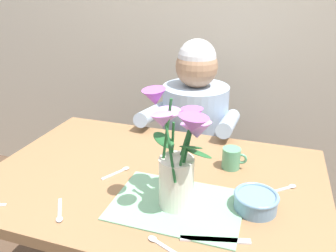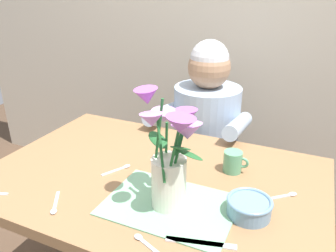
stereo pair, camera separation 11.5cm
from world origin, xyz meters
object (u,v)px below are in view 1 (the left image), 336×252
at_px(seated_person, 195,146).
at_px(ceramic_bowl, 256,201).
at_px(dinner_knife, 215,240).
at_px(flower_vase, 178,156).
at_px(coffee_cup, 232,158).

relative_size(seated_person, ceramic_bowl, 8.35).
relative_size(ceramic_bowl, dinner_knife, 0.72).
relative_size(seated_person, dinner_knife, 5.97).
bearing_deg(ceramic_bowl, seated_person, 117.16).
bearing_deg(flower_vase, coffee_cup, 66.45).
bearing_deg(coffee_cup, flower_vase, -113.55).
bearing_deg(ceramic_bowl, flower_vase, -165.68).
height_order(dinner_knife, coffee_cup, coffee_cup).
bearing_deg(dinner_knife, ceramic_bowl, 48.25).
xyz_separation_m(flower_vase, coffee_cup, (0.12, 0.29, -0.14)).
bearing_deg(coffee_cup, dinner_knife, -87.66).
xyz_separation_m(ceramic_bowl, coffee_cup, (-0.11, 0.23, 0.01)).
distance_m(seated_person, flower_vase, 0.85).
height_order(ceramic_bowl, dinner_knife, ceramic_bowl).
distance_m(ceramic_bowl, coffee_cup, 0.25).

